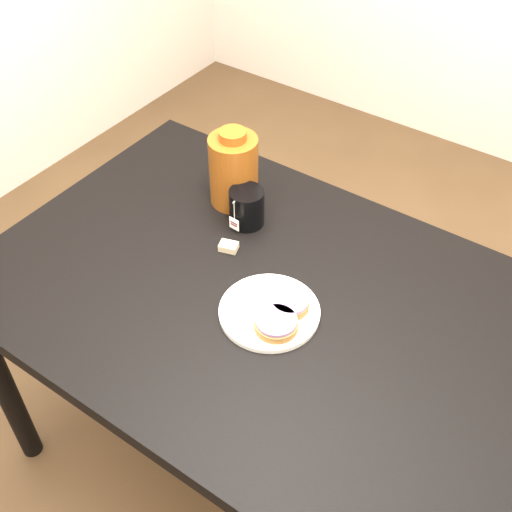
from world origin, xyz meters
name	(u,v)px	position (x,y,z in m)	size (l,w,h in m)	color
ground_plane	(270,462)	(0.00, 0.00, 0.00)	(4.00, 4.00, 0.00)	brown
table	(274,323)	(0.00, 0.00, 0.67)	(1.40, 0.90, 0.75)	black
plate	(269,311)	(0.01, -0.04, 0.76)	(0.23, 0.23, 0.02)	white
bagel_back	(290,303)	(0.05, -0.01, 0.78)	(0.10, 0.10, 0.03)	brown
bagel_front	(276,323)	(0.05, -0.08, 0.78)	(0.10, 0.10, 0.03)	brown
mug	(246,207)	(-0.21, 0.19, 0.80)	(0.14, 0.10, 0.10)	black
teabag_pouch	(229,247)	(-0.19, 0.07, 0.76)	(0.04, 0.03, 0.02)	#C6B793
bagel_package	(234,170)	(-0.29, 0.24, 0.85)	(0.17, 0.17, 0.22)	#5B290C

